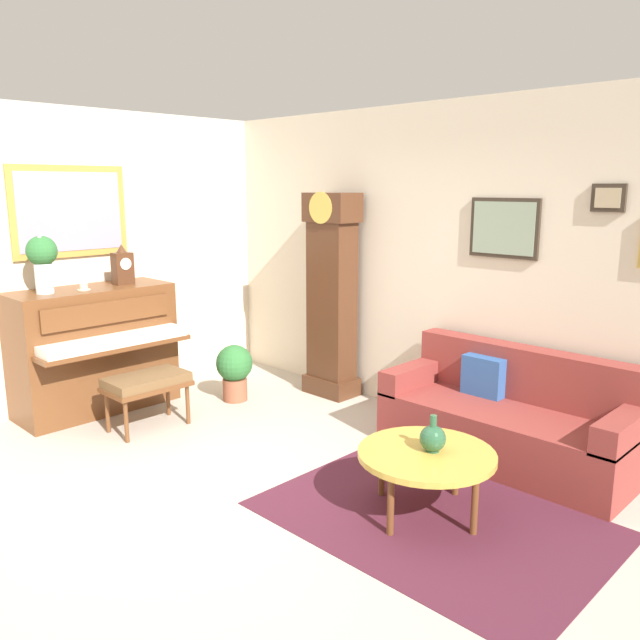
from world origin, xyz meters
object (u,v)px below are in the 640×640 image
at_px(flower_vase, 42,257).
at_px(piano_bench, 147,383).
at_px(coffee_table, 427,456).
at_px(green_jug, 433,438).
at_px(grandfather_clock, 332,301).
at_px(potted_plant, 234,369).
at_px(mantel_clock, 123,266).
at_px(couch, 510,419).
at_px(piano, 95,349).
at_px(teacup, 84,288).

bearing_deg(flower_vase, piano_bench, 32.35).
height_order(piano_bench, coffee_table, piano_bench).
bearing_deg(piano_bench, green_jug, 10.63).
height_order(grandfather_clock, potted_plant, grandfather_clock).
height_order(coffee_table, mantel_clock, mantel_clock).
height_order(grandfather_clock, couch, grandfather_clock).
relative_size(grandfather_clock, couch, 1.07).
relative_size(piano, grandfather_clock, 0.71).
bearing_deg(couch, grandfather_clock, 175.21).
distance_m(mantel_clock, teacup, 0.46).
bearing_deg(mantel_clock, teacup, -80.83).
distance_m(couch, green_jug, 1.16).
bearing_deg(piano_bench, grandfather_clock, 74.86).
bearing_deg(mantel_clock, piano_bench, -18.44).
xyz_separation_m(grandfather_clock, couch, (2.07, -0.17, -0.65)).
bearing_deg(green_jug, piano, -170.53).
bearing_deg(potted_plant, couch, 13.95).
bearing_deg(teacup, flower_vase, -102.45).
xyz_separation_m(couch, potted_plant, (-2.60, -0.65, 0.01)).
height_order(grandfather_clock, teacup, grandfather_clock).
height_order(piano, flower_vase, flower_vase).
distance_m(couch, potted_plant, 2.68).
bearing_deg(potted_plant, piano_bench, -87.27).
relative_size(mantel_clock, potted_plant, 0.68).
relative_size(piano_bench, coffee_table, 0.80).
height_order(piano, couch, piano).
xyz_separation_m(green_jug, potted_plant, (-2.67, 0.50, -0.19)).
relative_size(coffee_table, flower_vase, 1.52).
xyz_separation_m(piano_bench, potted_plant, (-0.05, 0.99, -0.08)).
height_order(mantel_clock, flower_vase, flower_vase).
height_order(piano, grandfather_clock, grandfather_clock).
distance_m(flower_vase, teacup, 0.44).
bearing_deg(couch, coffee_table, -87.66).
bearing_deg(piano, flower_vase, -89.85).
xyz_separation_m(piano, teacup, (0.07, -0.10, 0.60)).
height_order(flower_vase, teacup, flower_vase).
bearing_deg(flower_vase, couch, 32.58).
relative_size(green_jug, potted_plant, 0.43).
bearing_deg(coffee_table, flower_vase, -164.30).
height_order(couch, teacup, teacup).
height_order(coffee_table, teacup, teacup).
xyz_separation_m(flower_vase, green_jug, (3.40, 0.98, -0.96)).
bearing_deg(teacup, piano_bench, 13.80).
relative_size(piano, piano_bench, 2.06).
distance_m(piano, piano_bench, 0.80).
relative_size(piano, mantel_clock, 3.79).
bearing_deg(piano_bench, mantel_clock, 161.56).
height_order(flower_vase, green_jug, flower_vase).
xyz_separation_m(piano, couch, (3.33, 1.71, -0.28)).
bearing_deg(grandfather_clock, potted_plant, -123.24).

